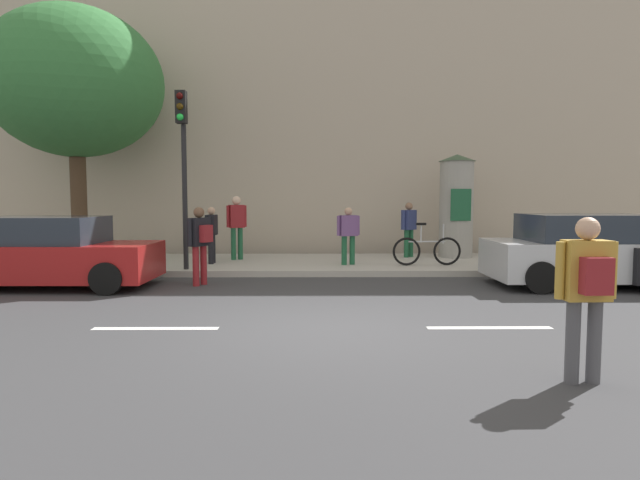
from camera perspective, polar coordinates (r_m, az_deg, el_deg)
The scene contains 16 objects.
ground_plane at distance 7.83m, azimuth 0.31°, elevation -9.33°, with size 80.00×80.00×0.00m, color #38383A.
sidewalk_curb at distance 14.71m, azimuth -0.07°, elevation -2.53°, with size 36.00×4.00×0.15m, color #B2ADA3.
lane_markings at distance 7.83m, azimuth 0.31°, elevation -9.30°, with size 25.80×0.16×0.01m.
building_backdrop at distance 19.92m, azimuth -0.18°, elevation 14.68°, with size 36.00×5.00×10.80m, color #B7A893.
traffic_light at distance 13.27m, azimuth -14.31°, elevation 9.16°, with size 0.24×0.45×4.21m.
poster_column at distance 16.15m, azimuth 14.22°, elevation 3.58°, with size 1.06×1.06×2.97m.
street_tree at distance 16.51m, azimuth -24.51°, elevation 14.84°, with size 4.68×4.68×6.81m.
pedestrian_in_light_jacket at distance 11.75m, azimuth -12.57°, elevation 0.16°, with size 0.52×0.59×1.68m.
pedestrian_near_pole at distance 5.98m, azimuth 26.39°, elevation -4.29°, with size 0.62×0.39×1.68m.
pedestrian_in_dark_shirt at distance 15.82m, azimuth 9.38°, elevation 1.54°, with size 0.48×0.47×1.59m.
pedestrian_with_backpack at distance 13.86m, azimuth 3.01°, elevation 0.90°, with size 0.60×0.37×1.48m.
pedestrian_tallest at distance 15.18m, azimuth -8.84°, elevation 1.91°, with size 0.53×0.49×1.77m.
pedestrian_with_bag at distance 14.39m, azimuth -11.50°, elevation 1.04°, with size 0.39×0.64×1.48m.
bicycle_leaning at distance 13.99m, azimuth 11.24°, elevation -1.07°, with size 1.77×0.17×1.09m.
parked_car_dark at distance 12.55m, azimuth -26.71°, elevation -1.29°, with size 4.23×1.99×1.48m.
parked_car_silver at distance 12.77m, azimuth 26.96°, elevation -1.11°, with size 4.43×2.03×1.53m.
Camera 1 is at (-0.11, -7.60, 1.87)m, focal length 30.25 mm.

